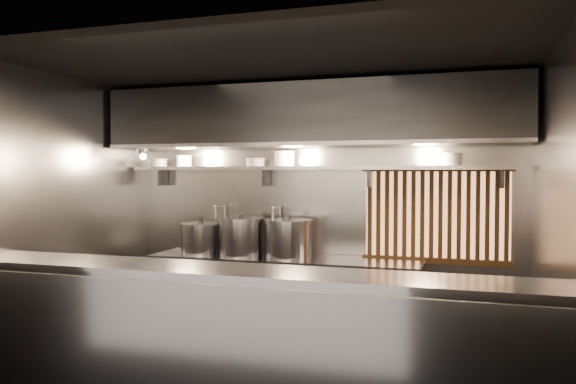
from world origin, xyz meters
The scene contains 22 objects.
floor centered at (0.00, 0.00, 0.00)m, with size 4.50×4.50×0.00m, color black.
ceiling centered at (0.00, 0.00, 2.80)m, with size 4.50×4.50×0.00m, color black.
wall_back centered at (0.00, 1.50, 1.40)m, with size 4.50×4.50×0.00m, color gray.
wall_left centered at (-2.25, 0.00, 1.40)m, with size 3.00×3.00×0.00m, color gray.
wall_right centered at (2.25, 0.00, 1.40)m, with size 3.00×3.00×0.00m, color gray.
serving_counter centered at (0.00, -0.96, 0.57)m, with size 4.50×0.56×1.13m.
cooking_bench centered at (-0.30, 1.13, 0.45)m, with size 3.00×0.70×0.90m, color #9A9A9F.
bowl_shelf centered at (0.00, 1.32, 1.88)m, with size 4.40×0.34×0.04m, color #9A9A9F.
exhaust_hood centered at (0.00, 1.10, 2.42)m, with size 4.40×0.81×0.65m.
wood_screen centered at (1.30, 1.45, 1.38)m, with size 1.56×0.09×1.04m.
faucet_left centered at (-1.15, 1.37, 1.31)m, with size 0.04×0.30×0.50m.
faucet_right centered at (-0.45, 1.37, 1.31)m, with size 0.04×0.30×0.50m.
heat_lamp centered at (-1.90, 0.85, 2.07)m, with size 0.25×0.35×0.20m.
pendant_bulb centered at (-0.10, 1.20, 1.96)m, with size 0.09×0.09×0.19m.
stock_pot_left centered at (-1.30, 1.11, 1.08)m, with size 0.57×0.57×0.39m.
stock_pot_mid centered at (-0.79, 1.11, 1.11)m, with size 0.61×0.61×0.46m.
stock_pot_right centered at (-0.25, 1.12, 1.11)m, with size 0.61×0.61×0.46m.
bowl_stack_0 centered at (-1.96, 1.32, 1.95)m, with size 0.21×0.21×0.09m.
bowl_stack_1 centered at (-1.62, 1.32, 1.97)m, with size 0.20×0.20×0.13m.
bowl_stack_2 centered at (-0.70, 1.32, 1.95)m, with size 0.22×0.22×0.09m.
bowl_stack_3 centered at (-0.35, 1.32, 1.98)m, with size 0.24×0.24×0.17m.
bowl_stack_4 centered at (1.45, 1.32, 1.97)m, with size 0.22×0.22×0.13m.
Camera 1 is at (1.60, -4.70, 1.83)m, focal length 35.00 mm.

